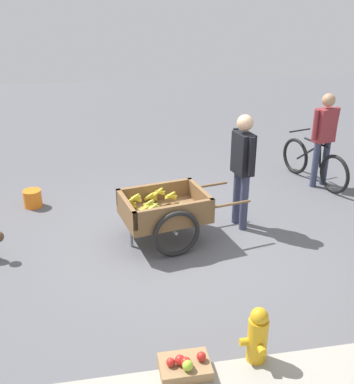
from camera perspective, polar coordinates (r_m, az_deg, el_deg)
name	(u,v)px	position (r m, az deg, el deg)	size (l,w,h in m)	color
ground_plane	(185,244)	(6.32, 1.02, -6.40)	(24.00, 24.00, 0.00)	#56565B
fruit_cart	(164,211)	(6.21, -1.61, -2.37)	(1.77, 1.09, 0.71)	brown
vendor_person	(243,162)	(6.44, 8.05, 3.70)	(0.26, 0.57, 1.64)	#333851
bicycle	(314,163)	(8.48, 16.41, 3.38)	(0.61, 1.61, 0.85)	black
cyclist_person	(324,132)	(8.19, 17.60, 7.01)	(0.50, 0.29, 1.60)	#333851
fire_hydrant	(257,340)	(4.36, 9.78, -17.45)	(0.25, 0.25, 0.67)	gold
plastic_bucket	(33,198)	(7.64, -17.26, -0.75)	(0.28, 0.28, 0.27)	orange
apple_crate	(185,371)	(4.33, 0.96, -21.09)	(0.44, 0.32, 0.31)	#99754C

